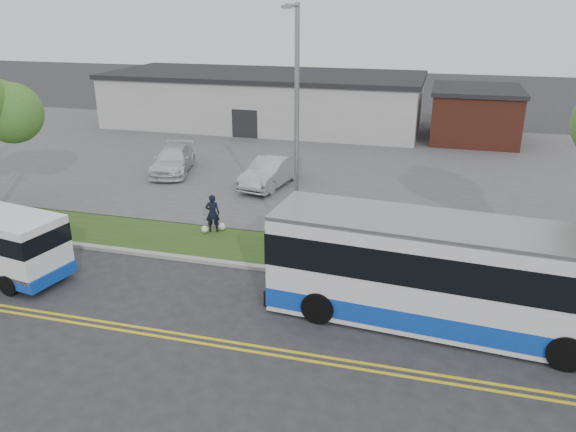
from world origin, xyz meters
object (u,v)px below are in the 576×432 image
(pedestrian, at_px, (213,213))
(parked_car_a, at_px, (270,172))
(streetlight_near, at_px, (296,127))
(parked_car_b, at_px, (173,160))
(transit_bus, at_px, (466,277))

(pedestrian, distance_m, parked_car_a, 7.06)
(pedestrian, bearing_deg, streetlight_near, 147.21)
(parked_car_b, bearing_deg, parked_car_a, -24.16)
(pedestrian, xyz_separation_m, parked_car_b, (-5.92, 8.09, -0.12))
(parked_car_a, bearing_deg, transit_bus, -41.18)
(streetlight_near, bearing_deg, parked_car_a, 113.50)
(transit_bus, relative_size, parked_car_b, 2.45)
(pedestrian, bearing_deg, parked_car_a, -109.48)
(streetlight_near, bearing_deg, pedestrian, 162.76)
(streetlight_near, xyz_separation_m, parked_car_b, (-10.02, 9.37, -4.40))
(transit_bus, xyz_separation_m, pedestrian, (-10.47, 5.07, -0.76))
(parked_car_a, height_order, parked_car_b, parked_car_a)
(parked_car_a, bearing_deg, parked_car_b, 179.99)
(transit_bus, height_order, parked_car_a, transit_bus)
(streetlight_near, distance_m, parked_car_b, 14.40)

